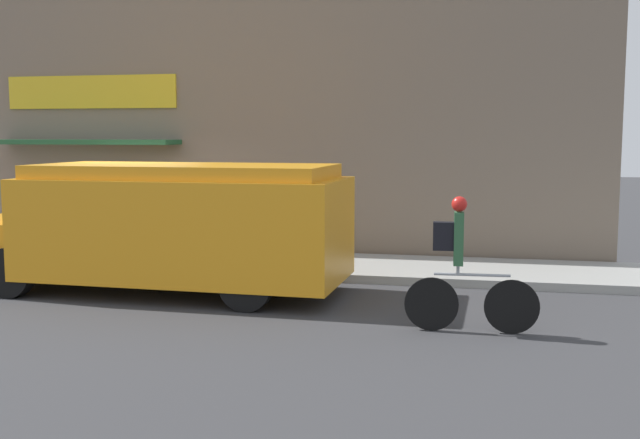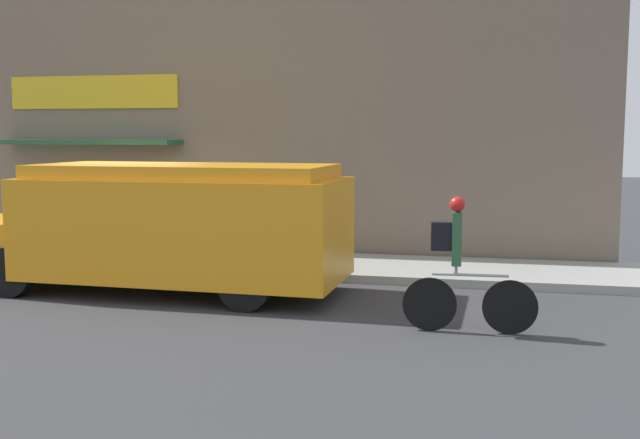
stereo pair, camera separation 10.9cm
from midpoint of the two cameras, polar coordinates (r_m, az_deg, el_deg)
ground_plane at (r=13.98m, az=-14.22°, el=-4.02°), size 70.00×70.00×0.00m
sidewalk at (r=15.00m, az=-12.21°, el=-2.98°), size 28.00×2.33×0.15m
storefront at (r=16.01m, az=-10.63°, el=7.52°), size 17.44×1.00×5.65m
school_bus at (r=12.05m, az=-11.40°, el=-0.44°), size 6.27×2.67×2.04m
cyclist at (r=9.63m, az=10.99°, el=-3.74°), size 1.69×0.21×1.73m
trash_bin at (r=15.27m, az=-15.27°, el=-0.80°), size 0.55×0.55×0.96m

